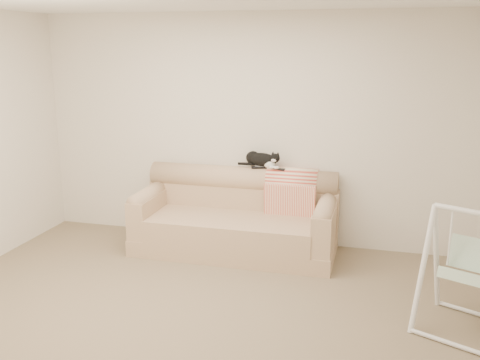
# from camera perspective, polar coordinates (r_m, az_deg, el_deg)

# --- Properties ---
(ground_plane) EXTENTS (5.00, 5.00, 0.00)m
(ground_plane) POSITION_cam_1_polar(r_m,az_deg,el_deg) (4.67, -5.01, -14.43)
(ground_plane) COLOR #716048
(ground_plane) RESTS_ON ground
(room_shell) EXTENTS (5.04, 4.04, 2.60)m
(room_shell) POSITION_cam_1_polar(r_m,az_deg,el_deg) (4.17, -5.46, 4.37)
(room_shell) COLOR beige
(room_shell) RESTS_ON ground
(sofa) EXTENTS (2.20, 0.93, 0.90)m
(sofa) POSITION_cam_1_polar(r_m,az_deg,el_deg) (5.97, -0.38, -4.24)
(sofa) COLOR tan
(sofa) RESTS_ON ground
(remote_a) EXTENTS (0.19, 0.09, 0.03)m
(remote_a) POSITION_cam_1_polar(r_m,az_deg,el_deg) (5.99, 2.09, 1.39)
(remote_a) COLOR black
(remote_a) RESTS_ON sofa
(remote_b) EXTENTS (0.18, 0.09, 0.02)m
(remote_b) POSITION_cam_1_polar(r_m,az_deg,el_deg) (5.92, 4.04, 1.18)
(remote_b) COLOR black
(remote_b) RESTS_ON sofa
(tuxedo_cat) EXTENTS (0.50, 0.28, 0.20)m
(tuxedo_cat) POSITION_cam_1_polar(r_m,az_deg,el_deg) (5.99, 2.36, 2.20)
(tuxedo_cat) COLOR black
(tuxedo_cat) RESTS_ON sofa
(throw_blanket) EXTENTS (0.56, 0.38, 0.58)m
(throw_blanket) POSITION_cam_1_polar(r_m,az_deg,el_deg) (5.96, 5.58, -0.58)
(throw_blanket) COLOR #D24132
(throw_blanket) RESTS_ON sofa
(baby_swing) EXTENTS (0.83, 0.86, 1.02)m
(baby_swing) POSITION_cam_1_polar(r_m,az_deg,el_deg) (4.63, 22.97, -8.88)
(baby_swing) COLOR white
(baby_swing) RESTS_ON ground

